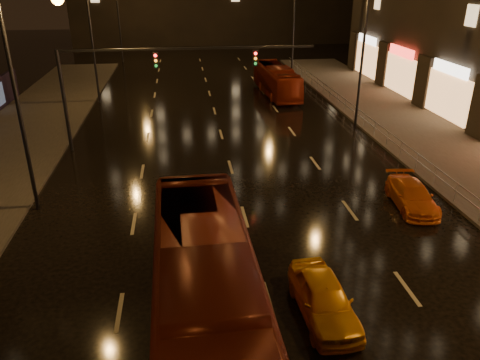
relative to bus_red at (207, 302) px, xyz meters
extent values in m
plane|color=black|center=(2.17, 18.00, -1.72)|extent=(140.00, 140.00, 0.00)
cube|color=#38332D|center=(15.67, 13.00, -1.64)|extent=(7.00, 70.00, 0.15)
cylinder|color=black|center=(-7.43, 18.00, 1.38)|extent=(0.22, 0.22, 6.20)
cube|color=black|center=(0.17, 18.00, 4.38)|extent=(15.20, 0.14, 0.14)
cube|color=black|center=(-1.83, 18.00, 3.73)|extent=(0.32, 0.18, 0.95)
cube|color=black|center=(4.17, 18.00, 3.73)|extent=(0.32, 0.18, 0.95)
sphere|color=#FF1E19|center=(-1.83, 17.88, 4.03)|extent=(0.18, 0.18, 0.18)
cylinder|color=#99999E|center=(12.37, 42.00, -1.07)|extent=(0.04, 0.04, 1.00)
cube|color=#99999E|center=(12.37, 16.00, -0.62)|extent=(0.05, 56.00, 0.05)
cube|color=#99999E|center=(12.37, 16.00, -1.02)|extent=(0.05, 56.00, 0.05)
imported|color=#60190D|center=(0.00, 0.00, 0.00)|extent=(3.13, 12.38, 3.43)
imported|color=maroon|center=(8.17, 30.67, -0.40)|extent=(2.72, 9.59, 2.64)
imported|color=#F6A417|center=(3.79, 1.02, -1.05)|extent=(1.74, 4.00, 1.34)
imported|color=orange|center=(10.17, 8.00, -1.13)|extent=(2.04, 4.17, 1.17)
camera|label=1|loc=(-0.43, -10.71, 8.55)|focal=35.00mm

